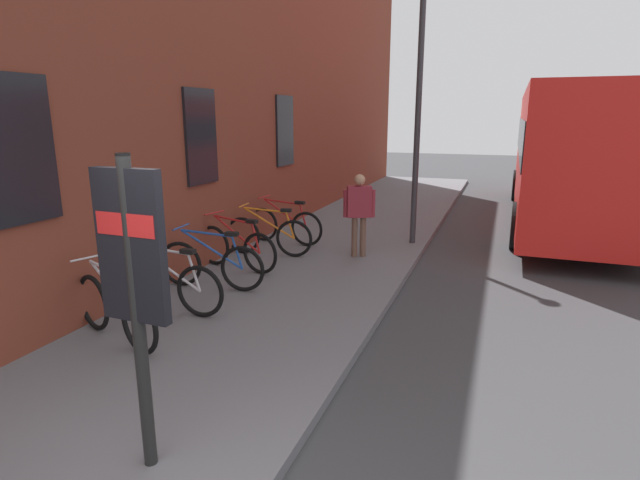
{
  "coord_description": "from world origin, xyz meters",
  "views": [
    {
      "loc": [
        -2.02,
        -1.44,
        2.77
      ],
      "look_at": [
        3.81,
        0.7,
        1.22
      ],
      "focal_mm": 28.34,
      "sensor_mm": 36.0,
      "label": 1
    }
  ],
  "objects_px": {
    "bicycle_far_end": "(236,248)",
    "street_lamp": "(419,94)",
    "bicycle_under_window": "(115,311)",
    "city_bus": "(572,149)",
    "pedestrian_by_facade": "(359,207)",
    "bicycle_end_of_row": "(168,285)",
    "bicycle_mid_rack": "(285,225)",
    "bicycle_nearest_sign": "(268,235)",
    "bicycle_leaning_wall": "(211,264)",
    "transit_info_sign": "(133,267)"
  },
  "relations": [
    {
      "from": "bicycle_leaning_wall",
      "to": "transit_info_sign",
      "type": "distance_m",
      "value": 4.28
    },
    {
      "from": "pedestrian_by_facade",
      "to": "bicycle_leaning_wall",
      "type": "bearing_deg",
      "value": 147.47
    },
    {
      "from": "transit_info_sign",
      "to": "pedestrian_by_facade",
      "type": "bearing_deg",
      "value": 0.97
    },
    {
      "from": "bicycle_end_of_row",
      "to": "bicycle_mid_rack",
      "type": "bearing_deg",
      "value": 0.82
    },
    {
      "from": "bicycle_end_of_row",
      "to": "bicycle_leaning_wall",
      "type": "relative_size",
      "value": 1.0
    },
    {
      "from": "bicycle_nearest_sign",
      "to": "city_bus",
      "type": "relative_size",
      "value": 0.17
    },
    {
      "from": "bicycle_mid_rack",
      "to": "pedestrian_by_facade",
      "type": "distance_m",
      "value": 1.88
    },
    {
      "from": "bicycle_leaning_wall",
      "to": "city_bus",
      "type": "relative_size",
      "value": 0.17
    },
    {
      "from": "bicycle_mid_rack",
      "to": "bicycle_nearest_sign",
      "type": "bearing_deg",
      "value": -175.06
    },
    {
      "from": "transit_info_sign",
      "to": "city_bus",
      "type": "xyz_separation_m",
      "value": [
        11.75,
        -3.98,
        0.2
      ]
    },
    {
      "from": "bicycle_mid_rack",
      "to": "transit_info_sign",
      "type": "xyz_separation_m",
      "value": [
        -6.72,
        -1.85,
        1.21
      ]
    },
    {
      "from": "bicycle_under_window",
      "to": "bicycle_leaning_wall",
      "type": "distance_m",
      "value": 2.04
    },
    {
      "from": "bicycle_nearest_sign",
      "to": "bicycle_mid_rack",
      "type": "distance_m",
      "value": 0.96
    },
    {
      "from": "pedestrian_by_facade",
      "to": "bicycle_mid_rack",
      "type": "bearing_deg",
      "value": 75.85
    },
    {
      "from": "street_lamp",
      "to": "bicycle_mid_rack",
      "type": "bearing_deg",
      "value": 111.38
    },
    {
      "from": "bicycle_mid_rack",
      "to": "city_bus",
      "type": "height_order",
      "value": "city_bus"
    },
    {
      "from": "bicycle_nearest_sign",
      "to": "bicycle_mid_rack",
      "type": "xyz_separation_m",
      "value": [
        0.95,
        0.08,
        0.0
      ]
    },
    {
      "from": "transit_info_sign",
      "to": "street_lamp",
      "type": "height_order",
      "value": "street_lamp"
    },
    {
      "from": "bicycle_leaning_wall",
      "to": "pedestrian_by_facade",
      "type": "xyz_separation_m",
      "value": [
        2.57,
        -1.64,
        0.57
      ]
    },
    {
      "from": "bicycle_under_window",
      "to": "city_bus",
      "type": "relative_size",
      "value": 0.16
    },
    {
      "from": "transit_info_sign",
      "to": "city_bus",
      "type": "height_order",
      "value": "city_bus"
    },
    {
      "from": "city_bus",
      "to": "pedestrian_by_facade",
      "type": "relative_size",
      "value": 6.68
    },
    {
      "from": "bicycle_end_of_row",
      "to": "city_bus",
      "type": "distance_m",
      "value": 10.85
    },
    {
      "from": "city_bus",
      "to": "street_lamp",
      "type": "relative_size",
      "value": 2.05
    },
    {
      "from": "bicycle_mid_rack",
      "to": "city_bus",
      "type": "relative_size",
      "value": 0.17
    },
    {
      "from": "bicycle_under_window",
      "to": "bicycle_end_of_row",
      "type": "relative_size",
      "value": 0.95
    },
    {
      "from": "bicycle_end_of_row",
      "to": "bicycle_leaning_wall",
      "type": "distance_m",
      "value": 1.05
    },
    {
      "from": "bicycle_under_window",
      "to": "bicycle_leaning_wall",
      "type": "height_order",
      "value": "same"
    },
    {
      "from": "bicycle_under_window",
      "to": "bicycle_nearest_sign",
      "type": "distance_m",
      "value": 4.1
    },
    {
      "from": "bicycle_mid_rack",
      "to": "pedestrian_by_facade",
      "type": "height_order",
      "value": "pedestrian_by_facade"
    },
    {
      "from": "bicycle_leaning_wall",
      "to": "bicycle_nearest_sign",
      "type": "height_order",
      "value": "same"
    },
    {
      "from": "bicycle_under_window",
      "to": "bicycle_end_of_row",
      "type": "distance_m",
      "value": 0.99
    },
    {
      "from": "city_bus",
      "to": "pedestrian_by_facade",
      "type": "height_order",
      "value": "city_bus"
    },
    {
      "from": "bicycle_under_window",
      "to": "bicycle_end_of_row",
      "type": "height_order",
      "value": "same"
    },
    {
      "from": "bicycle_leaning_wall",
      "to": "bicycle_nearest_sign",
      "type": "bearing_deg",
      "value": 0.47
    },
    {
      "from": "bicycle_end_of_row",
      "to": "bicycle_under_window",
      "type": "bearing_deg",
      "value": 179.58
    },
    {
      "from": "transit_info_sign",
      "to": "street_lamp",
      "type": "distance_m",
      "value": 7.87
    },
    {
      "from": "city_bus",
      "to": "bicycle_under_window",
      "type": "bearing_deg",
      "value": 150.19
    },
    {
      "from": "transit_info_sign",
      "to": "city_bus",
      "type": "distance_m",
      "value": 12.41
    },
    {
      "from": "street_lamp",
      "to": "bicycle_far_end",
      "type": "bearing_deg",
      "value": 139.08
    },
    {
      "from": "bicycle_under_window",
      "to": "city_bus",
      "type": "distance_m",
      "value": 11.7
    },
    {
      "from": "bicycle_leaning_wall",
      "to": "transit_info_sign",
      "type": "relative_size",
      "value": 0.74
    },
    {
      "from": "bicycle_leaning_wall",
      "to": "bicycle_far_end",
      "type": "relative_size",
      "value": 1.01
    },
    {
      "from": "bicycle_under_window",
      "to": "bicycle_far_end",
      "type": "distance_m",
      "value": 3.08
    },
    {
      "from": "bicycle_far_end",
      "to": "street_lamp",
      "type": "xyz_separation_m",
      "value": [
        2.96,
        -2.57,
        2.66
      ]
    },
    {
      "from": "bicycle_nearest_sign",
      "to": "city_bus",
      "type": "height_order",
      "value": "city_bus"
    },
    {
      "from": "bicycle_under_window",
      "to": "bicycle_nearest_sign",
      "type": "relative_size",
      "value": 0.96
    },
    {
      "from": "bicycle_nearest_sign",
      "to": "street_lamp",
      "type": "height_order",
      "value": "street_lamp"
    },
    {
      "from": "bicycle_far_end",
      "to": "transit_info_sign",
      "type": "bearing_deg",
      "value": -158.33
    },
    {
      "from": "bicycle_nearest_sign",
      "to": "bicycle_under_window",
      "type": "bearing_deg",
      "value": 179.56
    }
  ]
}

